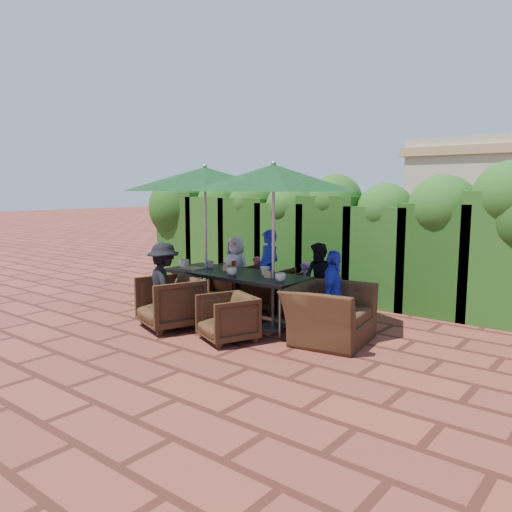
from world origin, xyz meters
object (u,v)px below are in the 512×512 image
Objects in this scene: chair_far_mid at (265,286)px; chair_far_left at (236,280)px; chair_near_left at (170,300)px; chair_far_right at (310,294)px; chair_end_right at (329,305)px; umbrella_right at (274,178)px; umbrella_left at (205,179)px; chair_near_right at (227,316)px; dining_table at (236,277)px.

chair_far_left is at bearing -17.15° from chair_far_mid.
chair_far_right is at bearing 74.58° from chair_near_left.
chair_near_left is 0.73× the size of chair_end_right.
chair_far_mid is at bearing 54.19° from chair_end_right.
umbrella_right is at bearing 96.96° from chair_far_right.
chair_far_mid is 1.07× the size of chair_far_right.
chair_near_left is (-1.27, -1.86, 0.05)m from chair_far_right.
umbrella_left reaches higher than chair_far_left.
chair_near_left is 2.37m from chair_end_right.
chair_near_right is 0.61× the size of chair_end_right.
chair_far_left is at bearing 5.15° from chair_far_right.
chair_near_right is (0.65, -0.93, -0.32)m from dining_table.
umbrella_right is 2.18m from chair_far_mid.
chair_near_right is at bearing 138.68° from chair_far_left.
dining_table is 2.99× the size of chair_far_mid.
chair_far_mid reaches higher than chair_far_right.
chair_far_left is 2.87m from chair_end_right.
chair_end_right is (1.08, 0.87, 0.16)m from chair_near_right.
chair_near_left is at bearing -142.51° from umbrella_right.
chair_near_left is at bearing -77.55° from umbrella_left.
dining_table is 0.99× the size of umbrella_right.
umbrella_right is (0.76, -0.04, 1.54)m from dining_table.
umbrella_right is at bearing 105.41° from chair_near_right.
umbrella_left is 2.52m from chair_far_right.
chair_near_right is (1.33, -0.95, -1.86)m from umbrella_left.
chair_far_mid is (-0.83, 0.89, -1.81)m from umbrella_right.
chair_end_right reaches higher than chair_far_right.
chair_near_left reaches higher than dining_table.
dining_table is 1.42m from chair_far_left.
chair_near_right is at bearing -35.67° from umbrella_left.
chair_near_right is (-0.11, -0.89, -1.86)m from umbrella_right.
umbrella_right is 2.36m from chair_near_left.
chair_near_left reaches higher than chair_far_left.
umbrella_right is at bearing 56.40° from chair_near_left.
chair_far_mid is 1.87m from chair_near_left.
chair_near_right is at bearing 119.86° from chair_end_right.
chair_far_right is 1.07× the size of chair_near_right.
umbrella_right reaches higher than chair_near_right.
chair_end_right is (2.18, 0.92, 0.08)m from chair_near_left.
chair_far_left is 2.07m from chair_near_left.
chair_far_mid is 0.70× the size of chair_end_right.
dining_table is at bearing 78.96° from chair_end_right.
chair_far_right is 0.65× the size of chair_end_right.
umbrella_left is at bearing 40.36° from chair_far_right.
chair_far_left is (-0.91, 1.04, -0.30)m from dining_table.
umbrella_right is 2.12× the size of chair_end_right.
dining_table is at bearing 147.63° from chair_near_right.
chair_far_left is 0.88× the size of chair_near_left.
umbrella_right reaches higher than chair_far_mid.
chair_far_left is (-1.68, 1.08, -1.84)m from umbrella_right.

